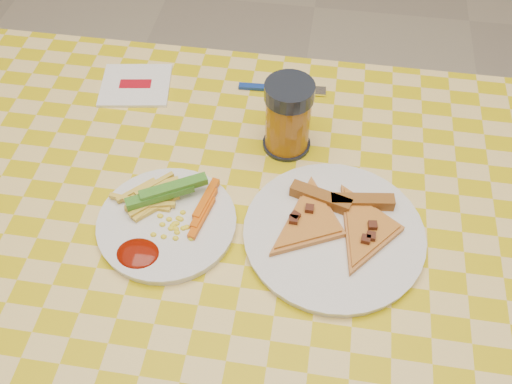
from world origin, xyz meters
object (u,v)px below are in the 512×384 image
Objects in this scene: table at (249,271)px; plate_left at (167,224)px; plate_right at (334,235)px; drink_glass at (288,117)px.

table is 0.15m from plate_left.
plate_left is 0.78× the size of plate_right.
plate_right is 2.01× the size of drink_glass.
drink_glass is at bearing 51.34° from plate_left.
plate_left is 1.57× the size of drink_glass.
plate_right is 0.20m from drink_glass.
plate_right is at bearing -62.81° from drink_glass.
plate_left is at bearing -175.81° from plate_right.
drink_glass is at bearing 81.62° from table.
drink_glass reaches higher than plate_left.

